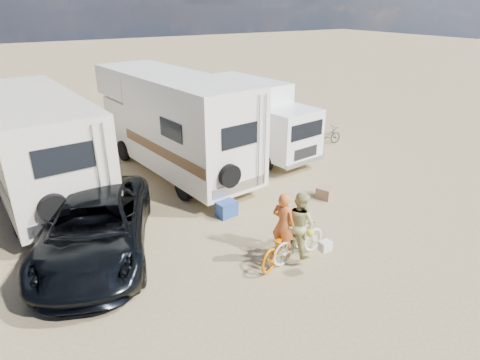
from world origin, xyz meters
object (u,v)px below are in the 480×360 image
dark_suv (95,227)px  bike_man (282,243)px  rider_woman (300,230)px  cooler (227,209)px  box_truck (255,119)px  rider_man (283,231)px  rv_main (174,125)px  bike_woman (299,240)px  rv_left (37,148)px  crate (325,193)px  bike_parked (326,136)px

dark_suv → bike_man: (3.96, -2.77, -0.27)m
rider_woman → cooler: 3.06m
box_truck → dark_suv: size_ratio=1.06×
bike_man → rider_man: size_ratio=1.14×
rv_main → bike_woman: bearing=-94.8°
rv_left → dark_suv: (0.68, -4.48, -0.94)m
rv_main → dark_suv: size_ratio=1.42×
rv_left → cooler: bearing=-49.0°
box_truck → crate: 5.14m
bike_parked → cooler: size_ratio=2.66×
dark_suv → bike_woman: size_ratio=3.17×
box_truck → rv_left: bearing=172.0°
rv_main → cooler: size_ratio=13.33×
bike_man → rider_woman: size_ratio=1.14×
rider_woman → box_truck: bearing=-31.5°
box_truck → cooler: size_ratio=9.92×
rv_left → box_truck: rv_left is taller
rv_left → crate: size_ratio=15.58×
rv_left → bike_man: 8.69m
bike_man → rider_man: (0.00, 0.00, 0.35)m
dark_suv → bike_woman: dark_suv is taller
rv_left → bike_parked: bearing=-8.7°
bike_man → crate: bike_man is taller
box_truck → bike_woman: bearing=-122.2°
dark_suv → rider_woman: 5.25m
rv_left → dark_suv: rv_left is taller
bike_parked → box_truck: bearing=82.4°
rv_left → crate: 9.64m
rider_man → crate: size_ratio=3.52×
rv_left → box_truck: size_ratio=1.28×
rv_main → rider_woman: 7.29m
dark_suv → bike_man: dark_suv is taller
bike_man → crate: 4.08m
rv_main → rv_left: (-4.72, 0.19, -0.15)m
bike_man → bike_parked: 9.73m
box_truck → bike_woman: size_ratio=3.36×
rv_left → bike_parked: size_ratio=4.76×
bike_woman → bike_parked: 9.54m
bike_woman → cooler: bike_woman is taller
bike_woman → crate: bearing=-58.7°
rv_main → bike_man: bearing=-98.1°
rv_main → dark_suv: 6.00m
rv_main → bike_parked: bearing=-12.2°
bike_man → rv_left: bearing=9.3°
rv_main → bike_parked: rv_main is taller
box_truck → cooler: (-3.84, -4.34, -1.30)m
bike_man → rider_woman: rider_woman is taller
box_truck → bike_woman: 8.11m
box_truck → bike_parked: size_ratio=3.72×
rv_left → rider_woman: size_ratio=4.45×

